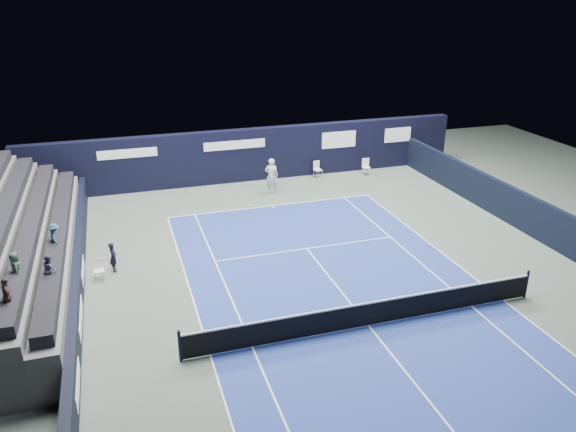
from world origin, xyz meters
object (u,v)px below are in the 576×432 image
object	(u,v)px
folding_chair_back_a	(317,166)
line_judge_chair	(99,268)
tennis_net	(369,313)
tennis_player	(272,176)
folding_chair_back_b	(366,165)

from	to	relation	value
folding_chair_back_a	line_judge_chair	bearing A→B (deg)	-155.16
line_judge_chair	tennis_net	size ratio (longest dim) A/B	0.07
tennis_net	tennis_player	xyz separation A→B (m)	(0.54, 13.88, 0.50)
folding_chair_back_a	line_judge_chair	size ratio (longest dim) A/B	1.14
line_judge_chair	tennis_player	size ratio (longest dim) A/B	0.43
folding_chair_back_b	tennis_player	xyz separation A→B (m)	(-6.46, -1.46, 0.43)
tennis_net	line_judge_chair	bearing A→B (deg)	144.42
folding_chair_back_b	line_judge_chair	size ratio (longest dim) A/B	1.17
folding_chair_back_b	tennis_net	xyz separation A→B (m)	(-7.00, -15.33, -0.06)
tennis_net	folding_chair_back_b	bearing A→B (deg)	65.46
line_judge_chair	tennis_net	bearing A→B (deg)	-40.40
folding_chair_back_a	folding_chair_back_b	world-z (taller)	folding_chair_back_b
folding_chair_back_a	tennis_player	distance (m)	3.96
line_judge_chair	tennis_player	bearing A→B (deg)	34.43
folding_chair_back_b	folding_chair_back_a	bearing A→B (deg)	178.29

